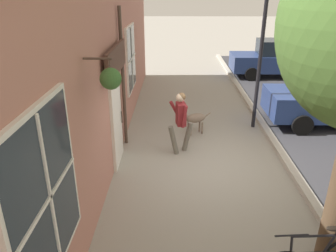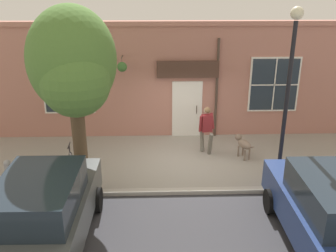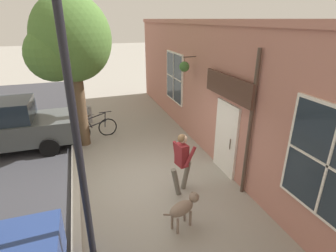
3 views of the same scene
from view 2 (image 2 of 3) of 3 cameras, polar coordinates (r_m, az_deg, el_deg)
ground_plane at (r=12.20m, az=2.35°, el=-5.32°), size 90.00×90.00×0.00m
storefront_facade at (r=13.67m, az=1.75°, el=7.03°), size 0.95×18.00×4.19m
pedestrian_walking at (r=12.46m, az=5.90°, el=0.03°), size 0.67×0.55×1.63m
dog_on_leash at (r=12.48m, az=11.40°, el=-2.63°), size 0.97×0.50×0.74m
street_tree_by_curb at (r=9.55m, az=-14.27°, el=8.75°), size 2.65×2.19×4.97m
leaning_bicycle at (r=11.16m, az=-14.47°, el=-6.51°), size 1.71×0.36×1.00m
parked_car_nearest_curb at (r=8.49m, az=-18.41°, el=-12.42°), size 4.32×1.97×1.75m
parked_car_mid_block at (r=8.75m, az=23.76°, el=-12.13°), size 4.32×1.97×1.75m
street_lamp at (r=10.07m, az=18.04°, el=7.26°), size 0.32×0.32×4.89m
fire_hydrant at (r=11.59m, az=-23.13°, el=-6.44°), size 0.34×0.20×0.77m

